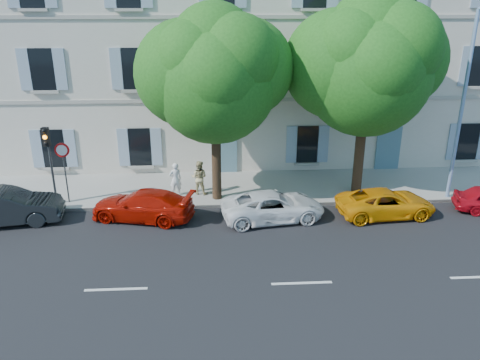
{
  "coord_description": "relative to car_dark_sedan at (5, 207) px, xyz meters",
  "views": [
    {
      "loc": [
        -2.8,
        -16.97,
        8.52
      ],
      "look_at": [
        -1.66,
        2.0,
        1.4
      ],
      "focal_mm": 35.0,
      "sensor_mm": 36.0,
      "label": 1
    }
  ],
  "objects": [
    {
      "name": "sidewalk",
      "position": [
        11.41,
        3.27,
        -0.67
      ],
      "size": [
        36.0,
        4.5,
        0.15
      ],
      "primitive_type": "cube",
      "color": "#A09E96",
      "rests_on": "ground"
    },
    {
      "name": "pedestrian_a",
      "position": [
        6.83,
        2.35,
        0.19
      ],
      "size": [
        0.66,
        0.54,
        1.57
      ],
      "primitive_type": "imported",
      "rotation": [
        0.0,
        0.0,
        3.47
      ],
      "color": "white",
      "rests_on": "sidewalk"
    },
    {
      "name": "tree_right",
      "position": [
        15.42,
        2.32,
        5.0
      ],
      "size": [
        5.66,
        5.66,
        8.72
      ],
      "color": "#3A2819",
      "rests_on": "sidewalk"
    },
    {
      "name": "car_dark_sedan",
      "position": [
        0.0,
        0.0,
        0.0
      ],
      "size": [
        4.68,
        2.24,
        1.48
      ],
      "primitive_type": "imported",
      "rotation": [
        0.0,
        0.0,
        1.72
      ],
      "color": "black",
      "rests_on": "ground"
    },
    {
      "name": "building",
      "position": [
        11.41,
        9.02,
        5.26
      ],
      "size": [
        28.0,
        7.0,
        12.0
      ],
      "primitive_type": "cube",
      "color": "beige",
      "rests_on": "ground"
    },
    {
      "name": "ground",
      "position": [
        11.41,
        -1.18,
        -0.74
      ],
      "size": [
        90.0,
        90.0,
        0.0
      ],
      "primitive_type": "plane",
      "color": "black"
    },
    {
      "name": "kerb",
      "position": [
        11.41,
        1.1,
        -0.66
      ],
      "size": [
        36.0,
        0.16,
        0.16
      ],
      "primitive_type": "cube",
      "color": "#9E998E",
      "rests_on": "ground"
    },
    {
      "name": "car_yellow_supercar",
      "position": [
        15.95,
        -0.17,
        -0.16
      ],
      "size": [
        4.32,
        2.26,
        1.16
      ],
      "primitive_type": "imported",
      "rotation": [
        0.0,
        0.0,
        1.65
      ],
      "color": "orange",
      "rests_on": "ground"
    },
    {
      "name": "car_red_coupe",
      "position": [
        5.59,
        0.11,
        -0.11
      ],
      "size": [
        4.63,
        2.78,
        1.26
      ],
      "primitive_type": "imported",
      "rotation": [
        0.0,
        0.0,
        4.46
      ],
      "color": "#AA1104",
      "rests_on": "ground"
    },
    {
      "name": "road_sign",
      "position": [
        2.03,
        1.77,
        1.42
      ],
      "size": [
        0.64,
        0.09,
        2.78
      ],
      "color": "#383A3D",
      "rests_on": "sidewalk"
    },
    {
      "name": "tree_left",
      "position": [
        8.74,
        1.85,
        4.77
      ],
      "size": [
        5.37,
        5.37,
        8.32
      ],
      "color": "#3A2819",
      "rests_on": "sidewalk"
    },
    {
      "name": "traffic_light",
      "position": [
        1.52,
        1.56,
        1.97
      ],
      "size": [
        0.3,
        0.4,
        3.54
      ],
      "color": "#383A3D",
      "rests_on": "sidewalk"
    },
    {
      "name": "street_lamp",
      "position": [
        19.47,
        1.21,
        4.1
      ],
      "size": [
        0.26,
        1.76,
        8.29
      ],
      "color": "#7293BF",
      "rests_on": "sidewalk"
    },
    {
      "name": "car_white_coupe",
      "position": [
        11.07,
        -0.27,
        -0.14
      ],
      "size": [
        4.56,
        2.59,
        1.2
      ],
      "primitive_type": "imported",
      "rotation": [
        0.0,
        0.0,
        1.71
      ],
      "color": "white",
      "rests_on": "ground"
    },
    {
      "name": "pedestrian_b",
      "position": [
        7.92,
        2.44,
        0.22
      ],
      "size": [
        0.92,
        0.8,
        1.62
      ],
      "primitive_type": "imported",
      "rotation": [
        0.0,
        0.0,
        2.88
      ],
      "color": "tan",
      "rests_on": "sidewalk"
    }
  ]
}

